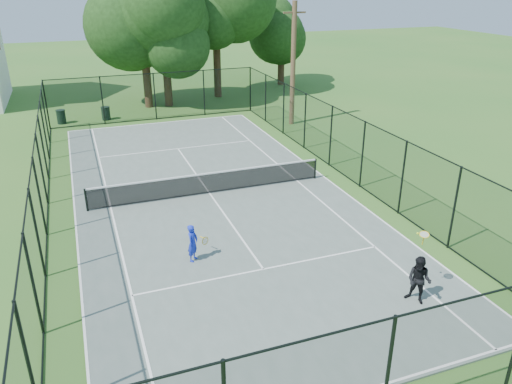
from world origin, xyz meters
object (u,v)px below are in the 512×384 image
object	(u,v)px
tennis_net	(209,182)
player_blue	(193,243)
utility_pole	(293,64)
trash_bin_right	(106,113)
player_black	(419,280)
trash_bin_left	(61,117)

from	to	relation	value
tennis_net	player_blue	distance (m)	5.43
utility_pole	player_blue	world-z (taller)	utility_pole
trash_bin_right	utility_pole	world-z (taller)	utility_pole
utility_pole	player_blue	size ratio (longest dim) A/B	5.76
utility_pole	player_black	size ratio (longest dim) A/B	3.61
trash_bin_left	utility_pole	bearing A→B (deg)	-20.43
player_blue	player_black	size ratio (longest dim) A/B	0.63
tennis_net	trash_bin_right	bearing A→B (deg)	102.38
tennis_net	player_black	world-z (taller)	player_black
trash_bin_left	player_blue	size ratio (longest dim) A/B	0.69
tennis_net	trash_bin_right	size ratio (longest dim) A/B	11.76
utility_pole	player_black	xyz separation A→B (m)	(-4.35, -18.50, -2.93)
trash_bin_left	player_black	size ratio (longest dim) A/B	0.43
player_black	trash_bin_right	bearing A→B (deg)	105.58
trash_bin_right	player_blue	xyz separation A→B (m)	(1.15, -19.10, 0.26)
tennis_net	player_black	size ratio (longest dim) A/B	4.98
trash_bin_left	player_black	world-z (taller)	player_black
utility_pole	player_blue	bearing A→B (deg)	-124.77
trash_bin_left	trash_bin_right	bearing A→B (deg)	-0.96
tennis_net	trash_bin_left	world-z (taller)	tennis_net
trash_bin_left	player_blue	xyz separation A→B (m)	(3.87, -19.15, 0.25)
trash_bin_left	utility_pole	world-z (taller)	utility_pole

